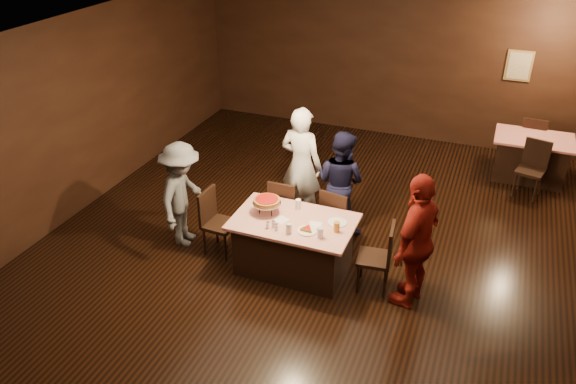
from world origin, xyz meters
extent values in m
plane|color=black|center=(0.00, 0.00, 0.00)|extent=(10.00, 10.00, 0.00)
cube|color=silver|center=(0.00, 0.00, 3.00)|extent=(8.00, 10.00, 0.04)
cube|color=black|center=(0.00, 5.00, 1.50)|extent=(8.00, 0.04, 3.00)
cube|color=black|center=(-4.00, 0.00, 1.50)|extent=(0.04, 10.00, 3.00)
cube|color=tan|center=(2.20, 4.97, 1.70)|extent=(0.46, 0.03, 0.56)
cube|color=beige|center=(2.20, 4.95, 1.70)|extent=(0.38, 0.01, 0.48)
cube|color=#A5190B|center=(-0.26, -0.09, 0.39)|extent=(1.60, 1.00, 0.77)
cube|color=red|center=(2.66, 3.94, 0.39)|extent=(1.30, 0.90, 0.77)
cube|color=black|center=(-0.66, 0.66, 0.47)|extent=(0.42, 0.42, 0.95)
cube|color=black|center=(0.14, 0.66, 0.47)|extent=(0.49, 0.49, 0.95)
cube|color=black|center=(-1.36, -0.09, 0.47)|extent=(0.44, 0.44, 0.95)
cube|color=black|center=(0.84, -0.09, 0.47)|extent=(0.46, 0.46, 0.95)
cube|color=black|center=(2.66, 3.24, 0.47)|extent=(0.51, 0.51, 0.95)
cube|color=black|center=(2.66, 4.54, 0.47)|extent=(0.44, 0.44, 0.95)
imported|color=white|center=(-0.62, 1.18, 0.92)|extent=(0.72, 0.53, 1.84)
imported|color=black|center=(0.02, 1.11, 0.80)|extent=(0.91, 0.79, 1.59)
imported|color=slate|center=(-1.95, -0.05, 0.79)|extent=(0.70, 1.08, 1.57)
imported|color=maroon|center=(1.35, -0.16, 0.89)|extent=(0.70, 1.12, 1.79)
cylinder|color=black|center=(-0.66, 0.06, 0.84)|extent=(0.01, 0.01, 0.15)
cylinder|color=black|center=(-0.74, -0.09, 0.84)|extent=(0.01, 0.01, 0.15)
cylinder|color=black|center=(-0.57, -0.09, 0.84)|extent=(0.01, 0.01, 0.15)
cylinder|color=silver|center=(-0.66, -0.04, 0.93)|extent=(0.38, 0.38, 0.01)
cylinder|color=#B27233|center=(-0.66, -0.04, 0.96)|extent=(0.35, 0.35, 0.05)
cylinder|color=#A5140C|center=(-0.66, -0.04, 0.98)|extent=(0.30, 0.30, 0.01)
cylinder|color=white|center=(-0.01, -0.27, 0.78)|extent=(0.25, 0.25, 0.01)
cylinder|color=#B27233|center=(-0.01, -0.27, 0.81)|extent=(0.18, 0.18, 0.04)
cylinder|color=#A5140C|center=(-0.01, -0.27, 0.83)|extent=(0.14, 0.14, 0.01)
cylinder|color=white|center=(0.29, 0.06, 0.78)|extent=(0.25, 0.25, 0.01)
cylinder|color=silver|center=(-0.21, -0.39, 0.84)|extent=(0.08, 0.08, 0.14)
cylinder|color=silver|center=(0.19, -0.34, 0.84)|extent=(0.08, 0.08, 0.14)
cylinder|color=#BF7F26|center=(0.34, -0.14, 0.84)|extent=(0.08, 0.08, 0.14)
cylinder|color=silver|center=(-0.31, 0.21, 0.84)|extent=(0.08, 0.08, 0.14)
cylinder|color=silver|center=(-0.44, -0.34, 0.81)|extent=(0.04, 0.04, 0.08)
cylinder|color=silver|center=(-0.44, -0.34, 0.85)|extent=(0.05, 0.05, 0.02)
cylinder|color=silver|center=(-0.38, -0.39, 0.81)|extent=(0.04, 0.04, 0.08)
cylinder|color=silver|center=(-0.38, -0.39, 0.85)|extent=(0.05, 0.05, 0.02)
cylinder|color=silver|center=(-0.50, -0.39, 0.81)|extent=(0.04, 0.04, 0.08)
cylinder|color=silver|center=(-0.50, -0.39, 0.85)|extent=(0.05, 0.05, 0.02)
cube|color=white|center=(0.04, -0.09, 0.77)|extent=(0.19, 0.19, 0.01)
cube|color=white|center=(-0.41, -0.14, 0.77)|extent=(0.21, 0.21, 0.01)
camera|label=1|loc=(1.94, -5.90, 4.68)|focal=35.00mm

